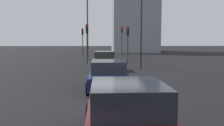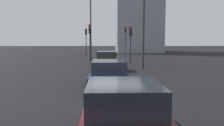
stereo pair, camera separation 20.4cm
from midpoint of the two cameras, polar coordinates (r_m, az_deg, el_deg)
The scene contains 11 objects.
ground_plane at distance 10.27m, azimuth -0.47°, elevation -9.08°, with size 160.00×160.00×0.20m, color black.
car_yellow_lead at distance 19.55m, azimuth -2.12°, elevation 0.55°, with size 4.40×2.10×1.55m.
car_navy_second at distance 11.92m, azimuth -1.42°, elevation -2.97°, with size 4.46×2.12×1.48m.
car_maroon_third at distance 5.62m, azimuth 2.65°, elevation -12.74°, with size 4.33×2.12×1.56m.
traffic_light_near_left at distance 24.03m, azimuth 3.64°, elevation 6.26°, with size 0.32×0.30×3.79m.
traffic_light_near_right at distance 36.40m, azimuth 2.28°, elevation 6.84°, with size 0.32×0.29×4.46m.
traffic_light_far_left at distance 34.42m, azimuth -7.37°, elevation 6.45°, with size 0.32×0.30×4.10m.
traffic_light_far_right at distance 24.53m, azimuth -6.36°, elevation 6.69°, with size 0.33×0.30×4.07m.
street_lamp_kerbside at distance 29.55m, azimuth -6.23°, elevation 11.01°, with size 0.56×0.36×9.11m.
street_lamp_far at distance 20.23m, azimuth 6.91°, elevation 13.21°, with size 0.56×0.36×8.96m.
building_facade_left at distance 48.09m, azimuth 5.26°, elevation 10.50°, with size 10.30×8.65×12.98m, color gray.
Camera 1 is at (-9.92, 0.44, 2.54)m, focal length 37.39 mm.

